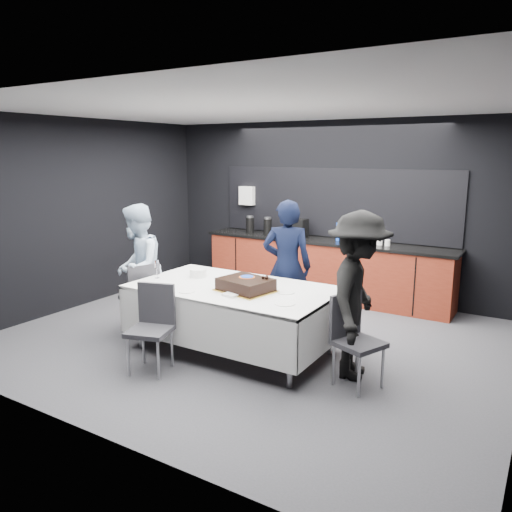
{
  "coord_description": "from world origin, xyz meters",
  "views": [
    {
      "loc": [
        3.11,
        -5.01,
        2.29
      ],
      "look_at": [
        0.0,
        0.1,
        1.05
      ],
      "focal_mm": 35.0,
      "sensor_mm": 36.0,
      "label": 1
    }
  ],
  "objects_px": {
    "person_left": "(138,268)",
    "person_right": "(358,296)",
    "chair_left": "(141,293)",
    "cake_assembly": "(246,285)",
    "chair_near": "(153,321)",
    "party_table": "(234,298)",
    "plate_stack": "(198,273)",
    "person_center": "(287,267)",
    "chair_right": "(353,333)",
    "champagne_flute": "(157,265)"
  },
  "relations": [
    {
      "from": "person_left",
      "to": "person_right",
      "type": "xyz_separation_m",
      "value": [
        2.93,
        0.12,
        0.04
      ]
    },
    {
      "from": "person_right",
      "to": "chair_left",
      "type": "bearing_deg",
      "value": 83.41
    },
    {
      "from": "cake_assembly",
      "to": "chair_near",
      "type": "distance_m",
      "value": 1.08
    },
    {
      "from": "cake_assembly",
      "to": "chair_left",
      "type": "bearing_deg",
      "value": -178.33
    },
    {
      "from": "party_table",
      "to": "person_left",
      "type": "relative_size",
      "value": 1.4
    },
    {
      "from": "plate_stack",
      "to": "person_center",
      "type": "bearing_deg",
      "value": 41.56
    },
    {
      "from": "person_left",
      "to": "chair_right",
      "type": "bearing_deg",
      "value": 60.68
    },
    {
      "from": "cake_assembly",
      "to": "person_left",
      "type": "height_order",
      "value": "person_left"
    },
    {
      "from": "party_table",
      "to": "plate_stack",
      "type": "bearing_deg",
      "value": 166.13
    },
    {
      "from": "chair_near",
      "to": "person_left",
      "type": "height_order",
      "value": "person_left"
    },
    {
      "from": "chair_near",
      "to": "person_center",
      "type": "bearing_deg",
      "value": 69.29
    },
    {
      "from": "chair_left",
      "to": "person_right",
      "type": "distance_m",
      "value": 2.81
    },
    {
      "from": "champagne_flute",
      "to": "chair_near",
      "type": "distance_m",
      "value": 0.99
    },
    {
      "from": "person_right",
      "to": "party_table",
      "type": "bearing_deg",
      "value": 82.38
    },
    {
      "from": "party_table",
      "to": "person_right",
      "type": "distance_m",
      "value": 1.48
    },
    {
      "from": "champagne_flute",
      "to": "chair_near",
      "type": "relative_size",
      "value": 0.24
    },
    {
      "from": "party_table",
      "to": "person_left",
      "type": "xyz_separation_m",
      "value": [
        -1.48,
        -0.03,
        0.19
      ]
    },
    {
      "from": "party_table",
      "to": "chair_near",
      "type": "xyz_separation_m",
      "value": [
        -0.46,
        -0.87,
        -0.11
      ]
    },
    {
      "from": "champagne_flute",
      "to": "person_right",
      "type": "distance_m",
      "value": 2.49
    },
    {
      "from": "chair_right",
      "to": "chair_near",
      "type": "distance_m",
      "value": 2.1
    },
    {
      "from": "cake_assembly",
      "to": "person_right",
      "type": "xyz_separation_m",
      "value": [
        1.23,
        0.18,
        0.01
      ]
    },
    {
      "from": "party_table",
      "to": "person_left",
      "type": "bearing_deg",
      "value": -178.83
    },
    {
      "from": "party_table",
      "to": "chair_left",
      "type": "distance_m",
      "value": 1.34
    },
    {
      "from": "chair_left",
      "to": "person_center",
      "type": "height_order",
      "value": "person_center"
    },
    {
      "from": "party_table",
      "to": "cake_assembly",
      "type": "relative_size",
      "value": 3.45
    },
    {
      "from": "chair_right",
      "to": "person_left",
      "type": "xyz_separation_m",
      "value": [
        -2.97,
        0.07,
        0.29
      ]
    },
    {
      "from": "chair_near",
      "to": "person_left",
      "type": "distance_m",
      "value": 1.35
    },
    {
      "from": "plate_stack",
      "to": "chair_right",
      "type": "distance_m",
      "value": 2.17
    },
    {
      "from": "person_left",
      "to": "champagne_flute",
      "type": "bearing_deg",
      "value": 45.93
    },
    {
      "from": "chair_near",
      "to": "person_center",
      "type": "xyz_separation_m",
      "value": [
        0.67,
        1.78,
        0.33
      ]
    },
    {
      "from": "chair_near",
      "to": "person_right",
      "type": "height_order",
      "value": "person_right"
    },
    {
      "from": "chair_left",
      "to": "chair_near",
      "type": "height_order",
      "value": "same"
    },
    {
      "from": "plate_stack",
      "to": "chair_right",
      "type": "xyz_separation_m",
      "value": [
        2.13,
        -0.26,
        -0.3
      ]
    },
    {
      "from": "party_table",
      "to": "chair_near",
      "type": "relative_size",
      "value": 2.51
    },
    {
      "from": "champagne_flute",
      "to": "person_right",
      "type": "height_order",
      "value": "person_right"
    },
    {
      "from": "champagne_flute",
      "to": "party_table",
      "type": "bearing_deg",
      "value": 8.98
    },
    {
      "from": "plate_stack",
      "to": "champagne_flute",
      "type": "relative_size",
      "value": 0.92
    },
    {
      "from": "cake_assembly",
      "to": "person_center",
      "type": "distance_m",
      "value": 1.0
    },
    {
      "from": "champagne_flute",
      "to": "person_right",
      "type": "bearing_deg",
      "value": 5.88
    },
    {
      "from": "cake_assembly",
      "to": "person_right",
      "type": "distance_m",
      "value": 1.24
    },
    {
      "from": "champagne_flute",
      "to": "chair_right",
      "type": "relative_size",
      "value": 0.24
    },
    {
      "from": "cake_assembly",
      "to": "plate_stack",
      "type": "height_order",
      "value": "cake_assembly"
    },
    {
      "from": "chair_left",
      "to": "chair_right",
      "type": "distance_m",
      "value": 2.83
    },
    {
      "from": "chair_right",
      "to": "champagne_flute",
      "type": "bearing_deg",
      "value": -178.64
    },
    {
      "from": "person_center",
      "to": "champagne_flute",
      "type": "bearing_deg",
      "value": 18.72
    },
    {
      "from": "chair_right",
      "to": "person_left",
      "type": "distance_m",
      "value": 2.99
    },
    {
      "from": "champagne_flute",
      "to": "person_left",
      "type": "bearing_deg",
      "value": 163.88
    },
    {
      "from": "party_table",
      "to": "cake_assembly",
      "type": "distance_m",
      "value": 0.32
    },
    {
      "from": "cake_assembly",
      "to": "champagne_flute",
      "type": "bearing_deg",
      "value": -176.76
    },
    {
      "from": "chair_left",
      "to": "person_left",
      "type": "relative_size",
      "value": 0.56
    }
  ]
}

